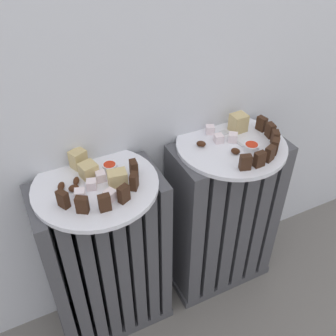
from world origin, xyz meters
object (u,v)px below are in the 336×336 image
plate_left (96,185)px  plate_right (231,145)px  fork (230,137)px  jam_bowl_right (251,147)px  jam_bowl_left (110,167)px  radiator_right (222,219)px  radiator_left (107,261)px

plate_left → plate_right: bearing=0.0°
plate_right → fork: fork is taller
plate_left → fork: bearing=3.6°
jam_bowl_right → fork: 0.08m
plate_left → jam_bowl_left: jam_bowl_left is taller
jam_bowl_left → jam_bowl_right: jam_bowl_left is taller
radiator_right → jam_bowl_right: bearing=-61.7°
jam_bowl_left → radiator_right: bearing=-4.9°
plate_right → radiator_left: bearing=-180.0°
radiator_left → plate_left: (-0.00, 0.00, 0.29)m
radiator_right → plate_right: size_ratio=1.82×
radiator_left → plate_left: 0.29m
jam_bowl_left → fork: jam_bowl_left is taller
fork → jam_bowl_right: bearing=-78.7°
radiator_right → jam_bowl_left: bearing=175.1°
jam_bowl_right → fork: size_ratio=0.42×
radiator_right → jam_bowl_left: size_ratio=15.54×
radiator_right → plate_left: bearing=180.0°
plate_left → jam_bowl_right: 0.42m
radiator_left → radiator_right: same height
radiator_right → jam_bowl_left: jam_bowl_left is taller
fork → plate_left: bearing=-176.4°
plate_right → jam_bowl_right: size_ratio=7.58×
jam_bowl_right → fork: (-0.02, 0.08, -0.01)m
radiator_right → fork: fork is taller
radiator_right → plate_right: (-0.00, 0.00, 0.29)m
plate_left → radiator_left: bearing=-45.0°
plate_right → jam_bowl_left: (-0.34, 0.03, 0.02)m
plate_right → jam_bowl_right: bearing=-61.7°
radiator_right → plate_left: plate_left is taller
radiator_left → fork: fork is taller
jam_bowl_left → radiator_left: bearing=-148.7°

